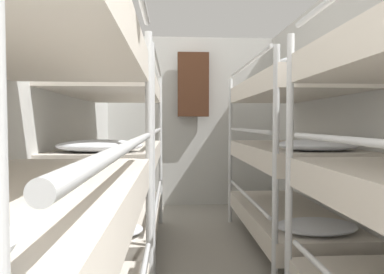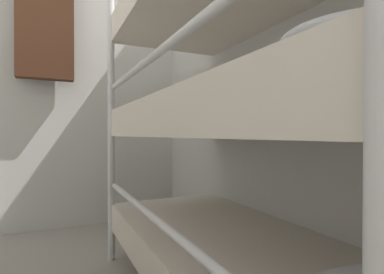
% 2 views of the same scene
% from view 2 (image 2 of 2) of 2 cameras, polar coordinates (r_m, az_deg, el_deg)
% --- Properties ---
extents(wall_back, '(2.52, 0.06, 2.45)m').
position_cam_2_polar(wall_back, '(2.96, -26.47, 7.98)').
color(wall_back, silver).
rests_on(wall_back, ground_plane).
extents(bunk_stack_right_far, '(0.80, 1.84, 1.77)m').
position_cam_2_polar(bunk_stack_right_far, '(1.30, 9.67, 4.31)').
color(bunk_stack_right_far, silver).
rests_on(bunk_stack_right_far, ground_plane).
extents(hanging_coat, '(0.44, 0.12, 0.90)m').
position_cam_2_polar(hanging_coat, '(2.93, -26.17, 18.57)').
color(hanging_coat, '#472819').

